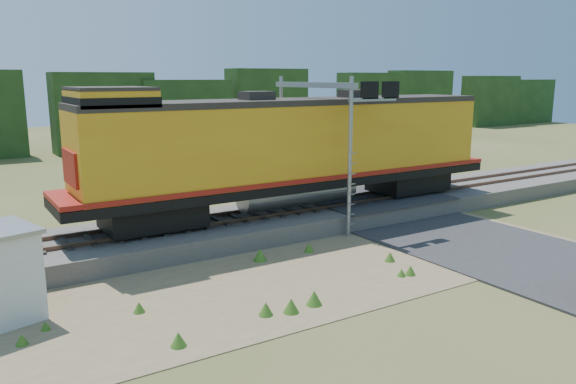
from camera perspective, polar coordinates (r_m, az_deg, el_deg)
ground at (r=20.60m, az=4.79°, el=-7.95°), size 140.00×140.00×0.00m
ballast at (r=25.31m, az=-3.40°, el=-3.25°), size 70.00×5.00×0.80m
rails at (r=25.19m, az=-3.42°, el=-2.20°), size 70.00×1.54×0.16m
dirt_shoulder at (r=19.92m, az=-0.73°, el=-8.56°), size 26.00×8.00×0.03m
road at (r=25.70m, az=16.38°, el=-4.20°), size 7.00×66.00×0.86m
tree_line_north at (r=54.86m, az=-19.97°, el=6.94°), size 130.00×3.00×6.50m
weed_clumps at (r=18.90m, az=-4.02°, el=-9.77°), size 15.00×6.20×0.56m
locomotive at (r=25.69m, az=0.47°, el=4.51°), size 21.56×3.29×5.56m
signal_gantry at (r=25.84m, az=4.03°, el=7.85°), size 2.74×6.20×6.92m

